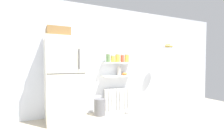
# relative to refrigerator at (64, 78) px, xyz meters

# --- Properties ---
(ground_plane) EXTENTS (7.04, 7.04, 0.00)m
(ground_plane) POSITION_rel_refrigerator_xyz_m (1.31, -1.18, -0.91)
(ground_plane) COLOR #B2A893
(back_wall) EXTENTS (7.04, 0.10, 2.60)m
(back_wall) POSITION_rel_refrigerator_xyz_m (1.31, 0.37, 0.39)
(back_wall) COLOR silver
(back_wall) RESTS_ON ground_plane
(side_wall_left) EXTENTS (0.10, 4.80, 2.60)m
(side_wall_left) POSITION_rel_refrigerator_xyz_m (-0.94, -1.08, 0.39)
(side_wall_left) COLOR silver
(side_wall_left) RESTS_ON ground_plane
(refrigerator) EXTENTS (0.74, 0.68, 1.92)m
(refrigerator) POSITION_rel_refrigerator_xyz_m (0.00, 0.00, 0.00)
(refrigerator) COLOR silver
(refrigerator) RESTS_ON ground_plane
(radiator) EXTENTS (0.68, 0.12, 0.56)m
(radiator) POSITION_rel_refrigerator_xyz_m (1.36, 0.24, -0.63)
(radiator) COLOR white
(radiator) RESTS_ON ground_plane
(wall_shelf_lower) EXTENTS (0.81, 0.22, 0.02)m
(wall_shelf_lower) POSITION_rel_refrigerator_xyz_m (1.36, 0.21, -0.03)
(wall_shelf_lower) COLOR white
(wall_shelf_upper) EXTENTS (0.81, 0.22, 0.02)m
(wall_shelf_upper) POSITION_rel_refrigerator_xyz_m (1.36, 0.21, 0.31)
(wall_shelf_upper) COLOR white
(storage_jar_0) EXTENTS (0.09, 0.09, 0.21)m
(storage_jar_0) POSITION_rel_refrigerator_xyz_m (1.09, 0.21, 0.42)
(storage_jar_0) COLOR #5B7F4C
(storage_jar_0) RESTS_ON wall_shelf_upper
(storage_jar_1) EXTENTS (0.10, 0.10, 0.17)m
(storage_jar_1) POSITION_rel_refrigerator_xyz_m (1.23, 0.21, 0.40)
(storage_jar_1) COLOR yellow
(storage_jar_1) RESTS_ON wall_shelf_upper
(storage_jar_2) EXTENTS (0.11, 0.11, 0.21)m
(storage_jar_2) POSITION_rel_refrigerator_xyz_m (1.36, 0.21, 0.42)
(storage_jar_2) COLOR yellow
(storage_jar_2) RESTS_ON wall_shelf_upper
(storage_jar_3) EXTENTS (0.08, 0.08, 0.20)m
(storage_jar_3) POSITION_rel_refrigerator_xyz_m (1.49, 0.21, 0.42)
(storage_jar_3) COLOR #C64C38
(storage_jar_3) RESTS_ON wall_shelf_upper
(storage_jar_4) EXTENTS (0.11, 0.11, 0.20)m
(storage_jar_4) POSITION_rel_refrigerator_xyz_m (1.63, 0.21, 0.42)
(storage_jar_4) COLOR yellow
(storage_jar_4) RESTS_ON wall_shelf_upper
(vase) EXTENTS (0.09, 0.09, 0.24)m
(vase) POSITION_rel_refrigerator_xyz_m (1.40, 0.21, 0.11)
(vase) COLOR #B2ADA8
(vase) RESTS_ON wall_shelf_lower
(shelf_bowl) EXTENTS (0.15, 0.15, 0.07)m
(shelf_bowl) POSITION_rel_refrigerator_xyz_m (1.56, 0.21, 0.02)
(shelf_bowl) COLOR orange
(shelf_bowl) RESTS_ON wall_shelf_lower
(trash_bin) EXTENTS (0.26, 0.26, 0.38)m
(trash_bin) POSITION_rel_refrigerator_xyz_m (0.81, 0.04, -0.72)
(trash_bin) COLOR slate
(trash_bin) RESTS_ON ground_plane
(pet_food_bowl) EXTENTS (0.21, 0.21, 0.05)m
(pet_food_bowl) POSITION_rel_refrigerator_xyz_m (1.50, -0.14, -0.88)
(pet_food_bowl) COLOR #B7B7BC
(pet_food_bowl) RESTS_ON ground_plane
(hanging_fruit_basket) EXTENTS (0.31, 0.31, 0.10)m
(hanging_fruit_basket) POSITION_rel_refrigerator_xyz_m (2.69, -0.13, 0.75)
(hanging_fruit_basket) COLOR #B2B2B7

